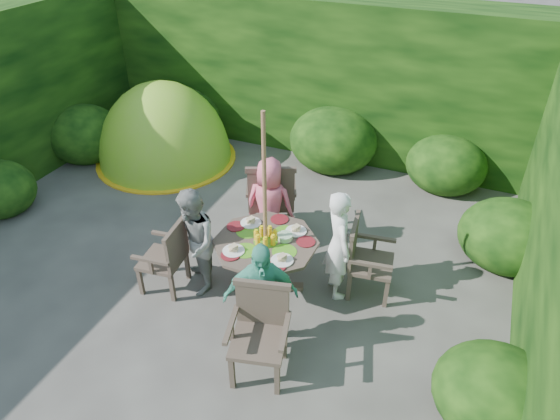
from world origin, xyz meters
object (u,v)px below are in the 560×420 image
at_px(garden_chair_left, 167,256).
at_px(child_left, 193,243).
at_px(garden_chair_front, 260,330).
at_px(dome_tent, 167,159).
at_px(garden_chair_right, 365,258).
at_px(garden_chair_back, 271,198).
at_px(child_front, 261,297).
at_px(child_back, 270,205).
at_px(patio_table, 266,249).
at_px(parasol_pole, 265,210).
at_px(child_right, 339,245).

height_order(garden_chair_left, child_left, child_left).
xyz_separation_m(garden_chair_front, dome_tent, (-3.27, 3.26, -0.49)).
xyz_separation_m(garden_chair_right, garden_chair_back, (-1.41, 0.60, 0.09)).
distance_m(child_left, child_front, 1.13).
distance_m(garden_chair_front, child_back, 1.91).
relative_size(garden_chair_left, garden_chair_back, 0.81).
xyz_separation_m(patio_table, garden_chair_back, (-0.39, 1.01, -0.02)).
xyz_separation_m(child_back, dome_tent, (-2.59, 1.49, -0.63)).
height_order(parasol_pole, garden_chair_front, parasol_pole).
bearing_deg(parasol_pole, garden_chair_right, 21.89).
bearing_deg(child_front, garden_chair_back, 81.38).
bearing_deg(child_back, dome_tent, -36.73).
distance_m(garden_chair_back, dome_tent, 2.83).
height_order(garden_chair_left, child_front, child_front).
relative_size(child_right, dome_tent, 0.50).
distance_m(child_back, dome_tent, 3.05).
relative_size(garden_chair_front, child_right, 0.69).
distance_m(garden_chair_left, child_back, 1.39).
height_order(parasol_pole, child_front, parasol_pole).
distance_m(patio_table, parasol_pole, 0.52).
bearing_deg(child_right, garden_chair_left, 78.31).
bearing_deg(garden_chair_left, garden_chair_back, 148.89).
bearing_deg(garden_chair_left, garden_chair_right, 104.98).
xyz_separation_m(patio_table, parasol_pole, (-0.00, -0.00, 0.52)).
height_order(patio_table, child_right, child_right).
distance_m(garden_chair_left, child_left, 0.36).
bearing_deg(garden_chair_left, child_left, 107.48).
height_order(child_front, dome_tent, dome_tent).
height_order(parasol_pole, garden_chair_back, parasol_pole).
xyz_separation_m(parasol_pole, child_front, (0.29, -0.75, -0.48)).
bearing_deg(patio_table, garden_chair_front, -68.72).
height_order(patio_table, child_back, child_back).
distance_m(garden_chair_back, garden_chair_front, 2.19).
xyz_separation_m(garden_chair_left, child_right, (1.77, 0.70, 0.21)).
xyz_separation_m(garden_chair_right, garden_chair_left, (-2.05, -0.82, -0.02)).
bearing_deg(garden_chair_front, dome_tent, 121.22).
relative_size(patio_table, child_back, 1.21).
height_order(patio_table, child_left, child_left).
xyz_separation_m(child_left, child_back, (0.46, 1.03, -0.01)).
bearing_deg(dome_tent, parasol_pole, -52.85).
bearing_deg(garden_chair_right, garden_chair_back, 58.80).
bearing_deg(garden_chair_right, patio_table, 103.89).
bearing_deg(child_right, child_back, 32.76).
height_order(parasol_pole, child_left, parasol_pole).
bearing_deg(garden_chair_right, child_right, 106.35).
height_order(garden_chair_right, garden_chair_back, garden_chair_back).
relative_size(garden_chair_front, child_left, 0.71).
height_order(parasol_pole, garden_chair_right, parasol_pole).
distance_m(child_front, dome_tent, 4.39).
distance_m(child_right, dome_tent, 4.16).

